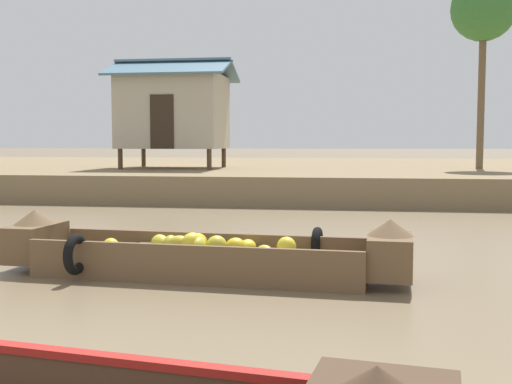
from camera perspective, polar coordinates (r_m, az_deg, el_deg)
ground_plane at (r=13.59m, az=-3.82°, el=-2.81°), size 300.00×300.00×0.00m
riverbank_strip at (r=26.57m, az=2.26°, el=1.69°), size 160.00×20.00×0.81m
banana_boat at (r=8.21m, az=-5.15°, el=-5.69°), size 5.39×1.60×0.81m
stilt_house_mid_right at (r=22.53m, az=-7.49°, el=7.39°), size 4.20×3.34×3.84m
palm_tree_near at (r=23.52m, az=20.01°, el=15.24°), size 2.21×2.21×6.58m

